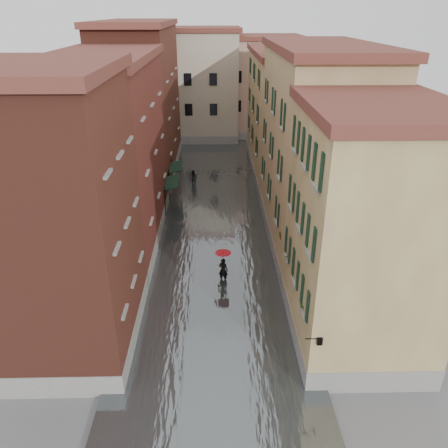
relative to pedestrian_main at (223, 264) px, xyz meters
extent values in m
plane|color=slate|center=(-0.54, -2.99, -1.28)|extent=(120.00, 120.00, 0.00)
cube|color=#4E5356|center=(-0.54, 10.01, -1.18)|extent=(10.00, 60.00, 0.20)
cube|color=brown|center=(-7.54, -4.99, 5.22)|extent=(6.00, 8.00, 13.00)
cube|color=maroon|center=(-7.54, 6.01, 4.97)|extent=(6.00, 14.00, 12.50)
cube|color=brown|center=(-7.54, 21.01, 5.72)|extent=(6.00, 16.00, 14.00)
cube|color=#92734B|center=(6.46, -4.99, 4.47)|extent=(6.00, 8.00, 11.50)
cube|color=tan|center=(6.46, 6.01, 5.22)|extent=(6.00, 14.00, 13.00)
cube|color=#92734B|center=(6.46, 21.01, 4.47)|extent=(6.00, 16.00, 11.50)
cube|color=#B7AF91|center=(-3.54, 35.01, 5.22)|extent=(12.00, 9.00, 13.00)
cube|color=tan|center=(5.46, 37.01, 4.72)|extent=(10.00, 9.00, 12.00)
cube|color=black|center=(-3.99, 10.97, 1.27)|extent=(1.09, 3.27, 0.31)
cylinder|color=black|center=(-4.49, 9.34, 0.12)|extent=(0.06, 0.06, 2.80)
cylinder|color=black|center=(-4.49, 12.60, 0.12)|extent=(0.06, 0.06, 2.80)
cube|color=black|center=(-3.99, 14.90, 1.27)|extent=(1.09, 3.02, 0.31)
cylinder|color=black|center=(-4.49, 13.39, 0.12)|extent=(0.06, 0.06, 2.80)
cylinder|color=black|center=(-4.49, 16.42, 0.12)|extent=(0.06, 0.06, 2.80)
cylinder|color=black|center=(3.51, -8.99, 1.82)|extent=(0.60, 0.05, 0.05)
cube|color=black|center=(3.81, -8.99, 1.72)|extent=(0.22, 0.22, 0.35)
cube|color=beige|center=(3.81, -8.99, 1.72)|extent=(0.14, 0.14, 0.24)
cube|color=brown|center=(3.58, -7.10, 1.87)|extent=(0.22, 0.85, 0.18)
imported|color=#265926|center=(3.58, -7.10, 2.29)|extent=(0.59, 0.51, 0.66)
cube|color=brown|center=(3.58, -2.66, 1.87)|extent=(0.22, 0.85, 0.18)
imported|color=#265926|center=(3.58, -2.66, 2.29)|extent=(0.59, 0.51, 0.66)
cube|color=brown|center=(3.58, 0.08, 1.87)|extent=(0.22, 0.85, 0.18)
imported|color=#265926|center=(3.58, 0.08, 2.29)|extent=(0.59, 0.51, 0.66)
imported|color=black|center=(0.00, 0.00, -0.46)|extent=(0.69, 0.56, 1.64)
cube|color=beige|center=(-0.28, 0.05, -0.33)|extent=(0.08, 0.30, 0.38)
cylinder|color=black|center=(0.00, 0.00, 0.07)|extent=(0.02, 0.02, 1.00)
cone|color=#B30B16|center=(0.00, 0.00, 0.64)|extent=(1.01, 1.01, 0.28)
imported|color=black|center=(-2.49, 16.70, -0.50)|extent=(0.93, 0.85, 1.56)
camera|label=1|loc=(-0.45, -22.98, 14.01)|focal=35.00mm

